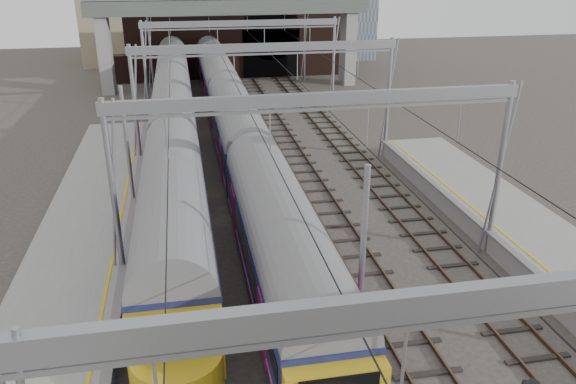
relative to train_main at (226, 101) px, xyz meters
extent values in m
cube|color=gray|center=(-8.20, -27.33, -1.94)|extent=(4.20, 55.00, 1.10)
cube|color=slate|center=(-6.15, -27.33, -1.44)|extent=(0.35, 55.00, 0.12)
cube|color=gold|center=(-6.65, -27.33, -1.37)|extent=(0.12, 55.00, 0.01)
cube|color=#4C3828|center=(-4.72, -14.83, -2.40)|extent=(0.08, 80.00, 0.16)
cube|color=#4C3828|center=(-3.28, -14.83, -2.40)|extent=(0.08, 80.00, 0.16)
cube|color=black|center=(-4.00, -14.83, -2.47)|extent=(2.40, 80.00, 0.14)
cube|color=#4C3828|center=(-0.72, -14.83, -2.40)|extent=(0.08, 80.00, 0.16)
cube|color=#4C3828|center=(0.72, -14.83, -2.40)|extent=(0.08, 80.00, 0.16)
cube|color=black|center=(0.00, -14.83, -2.47)|extent=(2.40, 80.00, 0.14)
cube|color=#4C3828|center=(3.28, -14.83, -2.40)|extent=(0.08, 80.00, 0.16)
cube|color=#4C3828|center=(4.72, -14.83, -2.40)|extent=(0.08, 80.00, 0.16)
cube|color=black|center=(4.00, -14.83, -2.47)|extent=(2.40, 80.00, 0.14)
cube|color=#4C3828|center=(7.28, -14.83, -2.40)|extent=(0.08, 80.00, 0.16)
cube|color=#4C3828|center=(8.72, -14.83, -2.40)|extent=(0.08, 80.00, 0.16)
cube|color=black|center=(8.00, -14.83, -2.47)|extent=(2.40, 80.00, 0.14)
cube|color=gray|center=(2.00, -35.83, 5.11)|extent=(16.80, 0.28, 0.50)
cylinder|color=gray|center=(-6.20, -21.83, 1.51)|extent=(0.24, 0.24, 8.00)
cylinder|color=gray|center=(10.20, -21.83, 1.51)|extent=(0.24, 0.24, 8.00)
cube|color=gray|center=(2.00, -21.83, 5.11)|extent=(16.80, 0.28, 0.50)
cylinder|color=gray|center=(-6.20, -7.83, 1.51)|extent=(0.24, 0.24, 8.00)
cylinder|color=gray|center=(10.20, -7.83, 1.51)|extent=(0.24, 0.24, 8.00)
cube|color=gray|center=(2.00, -7.83, 5.11)|extent=(16.80, 0.28, 0.50)
cylinder|color=gray|center=(-6.20, 6.17, 1.51)|extent=(0.24, 0.24, 8.00)
cylinder|color=gray|center=(10.20, 6.17, 1.51)|extent=(0.24, 0.24, 8.00)
cube|color=gray|center=(2.00, 6.17, 5.11)|extent=(16.80, 0.28, 0.50)
cylinder|color=gray|center=(-6.20, 18.17, 1.51)|extent=(0.24, 0.24, 8.00)
cylinder|color=gray|center=(10.20, 18.17, 1.51)|extent=(0.24, 0.24, 8.00)
cube|color=gray|center=(2.00, 18.17, 5.11)|extent=(16.80, 0.28, 0.50)
cube|color=black|center=(-4.00, -14.83, 3.01)|extent=(0.03, 80.00, 0.03)
cube|color=black|center=(0.00, -14.83, 3.01)|extent=(0.03, 80.00, 0.03)
cube|color=black|center=(4.00, -14.83, 3.01)|extent=(0.03, 80.00, 0.03)
cube|color=black|center=(8.00, -14.83, 3.01)|extent=(0.03, 80.00, 0.03)
cube|color=black|center=(4.00, 22.17, 2.01)|extent=(26.00, 2.00, 9.00)
cube|color=black|center=(7.00, 21.15, 0.11)|extent=(6.50, 0.10, 5.20)
cylinder|color=black|center=(7.00, 21.15, 2.71)|extent=(6.50, 0.10, 6.50)
cube|color=black|center=(-8.00, 21.17, -0.99)|extent=(6.00, 1.50, 3.00)
cube|color=gray|center=(-10.50, 16.17, 1.61)|extent=(1.20, 2.50, 8.20)
cube|color=gray|center=(14.50, 16.17, 1.61)|extent=(1.20, 2.50, 8.20)
cube|color=#555F56|center=(2.00, 16.17, 5.71)|extent=(28.00, 3.00, 1.40)
cube|color=black|center=(0.00, 0.08, -2.14)|extent=(2.17, 64.22, 0.70)
cube|color=#171549|center=(0.00, 0.08, -0.26)|extent=(2.76, 64.22, 2.46)
cylinder|color=slate|center=(0.00, 0.08, 0.98)|extent=(2.70, 63.72, 2.70)
cube|color=black|center=(0.00, 0.08, 0.14)|extent=(2.78, 63.02, 0.74)
cube|color=#CB3F7D|center=(0.00, 0.08, -0.94)|extent=(2.78, 63.22, 0.12)
cube|color=black|center=(-4.00, -4.15, -2.14)|extent=(2.24, 49.76, 0.70)
cube|color=#171549|center=(-4.00, -4.15, -0.21)|extent=(2.86, 49.76, 2.55)
cylinder|color=slate|center=(-4.00, -4.15, 1.06)|extent=(2.80, 49.26, 2.80)
cube|color=black|center=(-4.00, -4.15, 0.20)|extent=(2.88, 48.56, 0.76)
cube|color=#CB3F7D|center=(-4.00, -4.15, -0.93)|extent=(2.88, 48.76, 0.12)
cube|color=#BB9618|center=(-4.00, -29.18, -0.31)|extent=(2.80, 0.60, 2.35)
cube|color=black|center=(-4.00, -29.35, 0.30)|extent=(2.14, 0.08, 1.02)
cube|color=#1743B0|center=(1.25, -23.40, -2.44)|extent=(0.81, 0.60, 0.09)
cube|color=#1743B0|center=(2.44, -18.87, -2.44)|extent=(0.86, 0.62, 0.10)
cube|color=#1743B0|center=(8.75, -24.68, -2.44)|extent=(0.92, 0.71, 0.10)
camera|label=1|loc=(-3.29, -42.83, 10.20)|focal=35.00mm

